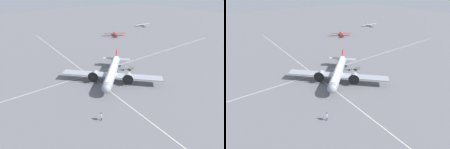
% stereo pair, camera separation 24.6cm
% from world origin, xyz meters
% --- Properties ---
extents(ground_plane, '(300.00, 300.00, 0.00)m').
position_xyz_m(ground_plane, '(0.00, 0.00, 0.00)').
color(ground_plane, slate).
extents(apron_line_eastwest, '(120.00, 0.16, 0.01)m').
position_xyz_m(apron_line_eastwest, '(0.00, -3.87, 0.00)').
color(apron_line_eastwest, silver).
rests_on(apron_line_eastwest, ground_plane).
extents(apron_line_northsouth, '(0.16, 120.00, 0.01)m').
position_xyz_m(apron_line_northsouth, '(-6.31, 0.00, 0.00)').
color(apron_line_northsouth, silver).
rests_on(apron_line_northsouth, ground_plane).
extents(airliner_main, '(20.81, 20.80, 5.45)m').
position_xyz_m(airliner_main, '(0.26, -0.26, 2.42)').
color(airliner_main, '#9399A3').
rests_on(airliner_main, ground_plane).
extents(crew_foreground, '(0.45, 0.45, 1.76)m').
position_xyz_m(crew_foreground, '(11.68, -11.10, 1.11)').
color(crew_foreground, navy).
rests_on(crew_foreground, ground_plane).
extents(passenger_boarding, '(0.47, 0.47, 1.81)m').
position_xyz_m(passenger_boarding, '(-2.23, 6.63, 1.11)').
color(passenger_boarding, navy).
rests_on(passenger_boarding, ground_plane).
extents(suitcase_near_door, '(0.38, 0.20, 0.49)m').
position_xyz_m(suitcase_near_door, '(-2.44, 6.05, 0.23)').
color(suitcase_near_door, '#232328').
rests_on(suitcase_near_door, ground_plane).
extents(suitcase_upright_spare, '(0.52, 0.15, 0.63)m').
position_xyz_m(suitcase_upright_spare, '(-1.12, 7.67, 0.30)').
color(suitcase_upright_spare, '#47331E').
rests_on(suitcase_upright_spare, ground_plane).
extents(baggage_cart, '(1.71, 2.19, 0.56)m').
position_xyz_m(baggage_cart, '(-1.94, 8.59, 0.28)').
color(baggage_cart, '#4C6047').
rests_on(baggage_cart, ground_plane).
extents(light_aircraft_distant, '(7.28, 9.71, 1.89)m').
position_xyz_m(light_aircraft_distant, '(-42.25, 54.60, 0.80)').
color(light_aircraft_distant, '#B7BCC6').
rests_on(light_aircraft_distant, ground_plane).
extents(light_aircraft_taxiing, '(7.98, 10.19, 2.08)m').
position_xyz_m(light_aircraft_taxiing, '(-35.05, 27.54, 0.85)').
color(light_aircraft_taxiing, '#B2231E').
rests_on(light_aircraft_taxiing, ground_plane).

